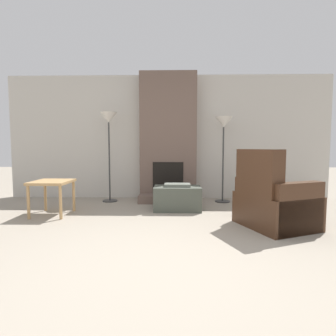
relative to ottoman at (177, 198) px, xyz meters
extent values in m
plane|color=gray|center=(-0.18, -2.07, -0.21)|extent=(24.00, 24.00, 0.00)
cube|color=#BCB7AD|center=(-0.18, 1.13, 1.09)|extent=(6.82, 0.06, 2.60)
cube|color=brown|center=(-0.18, 0.94, 1.09)|extent=(1.15, 0.34, 2.60)
cube|color=brown|center=(-0.18, 0.60, -0.14)|extent=(1.15, 0.34, 0.15)
cube|color=black|center=(-0.18, 0.76, 0.26)|extent=(0.62, 0.02, 0.64)
cube|color=#474C42|center=(0.00, 0.00, -0.01)|extent=(0.81, 0.48, 0.41)
cube|color=#60665B|center=(0.00, 0.00, 0.22)|extent=(0.44, 0.26, 0.05)
cube|color=#422819|center=(1.34, -0.92, 0.01)|extent=(1.08, 1.12, 0.45)
cube|color=#422819|center=(1.06, -1.04, 0.32)|extent=(0.45, 0.74, 1.06)
cube|color=#422819|center=(1.48, -1.26, 0.11)|extent=(0.74, 0.42, 0.66)
cube|color=#422819|center=(1.21, -0.59, 0.11)|extent=(0.74, 0.42, 0.66)
cube|color=tan|center=(-2.02, -0.38, 0.32)|extent=(0.57, 0.60, 0.04)
cylinder|color=tan|center=(-2.26, -0.64, 0.04)|extent=(0.04, 0.04, 0.51)
cylinder|color=tan|center=(-1.77, -0.64, 0.04)|extent=(0.04, 0.04, 0.51)
cylinder|color=tan|center=(-2.26, -0.11, 0.04)|extent=(0.04, 0.04, 0.51)
cylinder|color=tan|center=(-1.77, -0.11, 0.04)|extent=(0.04, 0.04, 0.51)
cylinder|color=#333333|center=(-1.35, 0.71, -0.21)|extent=(0.30, 0.30, 0.02)
cylinder|color=#333333|center=(-1.35, 0.71, 0.58)|extent=(0.03, 0.03, 1.56)
cone|color=silver|center=(-1.35, 0.71, 1.46)|extent=(0.34, 0.34, 0.20)
cylinder|color=#333333|center=(0.91, 0.71, -0.21)|extent=(0.30, 0.30, 0.02)
cylinder|color=#333333|center=(0.91, 0.71, 0.54)|extent=(0.03, 0.03, 1.47)
cone|color=silver|center=(0.91, 0.71, 1.37)|extent=(0.34, 0.34, 0.20)
camera|label=1|loc=(-0.06, -4.49, 0.87)|focal=28.00mm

